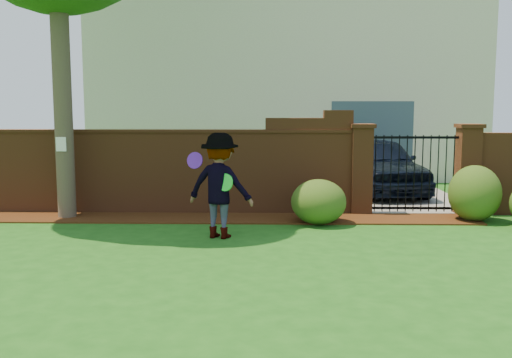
{
  "coord_description": "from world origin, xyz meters",
  "views": [
    {
      "loc": [
        0.48,
        -7.86,
        2.21
      ],
      "look_at": [
        0.26,
        1.4,
        1.05
      ],
      "focal_mm": 40.05,
      "sensor_mm": 36.0,
      "label": 1
    }
  ],
  "objects_px": {
    "frisbee_purple": "(195,160)",
    "car": "(380,165)",
    "man": "(219,186)",
    "frisbee_green": "(225,182)"
  },
  "relations": [
    {
      "from": "man",
      "to": "frisbee_purple",
      "type": "xyz_separation_m",
      "value": [
        -0.41,
        0.09,
        0.42
      ]
    },
    {
      "from": "car",
      "to": "man",
      "type": "xyz_separation_m",
      "value": [
        -3.71,
        -5.15,
        0.16
      ]
    },
    {
      "from": "car",
      "to": "frisbee_purple",
      "type": "height_order",
      "value": "car"
    },
    {
      "from": "man",
      "to": "car",
      "type": "bearing_deg",
      "value": -107.19
    },
    {
      "from": "car",
      "to": "man",
      "type": "distance_m",
      "value": 6.35
    },
    {
      "from": "car",
      "to": "frisbee_green",
      "type": "xyz_separation_m",
      "value": [
        -3.59,
        -5.33,
        0.25
      ]
    },
    {
      "from": "frisbee_purple",
      "to": "man",
      "type": "bearing_deg",
      "value": -11.75
    },
    {
      "from": "car",
      "to": "man",
      "type": "relative_size",
      "value": 2.4
    },
    {
      "from": "frisbee_purple",
      "to": "car",
      "type": "bearing_deg",
      "value": 50.82
    },
    {
      "from": "car",
      "to": "frisbee_purple",
      "type": "relative_size",
      "value": 15.08
    }
  ]
}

